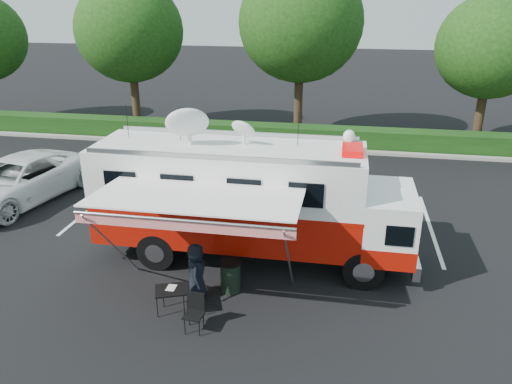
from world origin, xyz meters
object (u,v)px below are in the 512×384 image
white_suv (21,201)px  folding_table (173,291)px  command_truck (250,199)px  trash_bin (230,276)px

white_suv → folding_table: 9.91m
command_truck → trash_bin: bearing=-95.7°
folding_table → trash_bin: trash_bin is taller
trash_bin → folding_table: bearing=-132.3°
folding_table → trash_bin: size_ratio=1.16×
white_suv → trash_bin: size_ratio=7.07×
command_truck → folding_table: bearing=-113.2°
white_suv → trash_bin: trash_bin is taller
trash_bin → command_truck: bearing=84.3°
command_truck → white_suv: command_truck is taller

